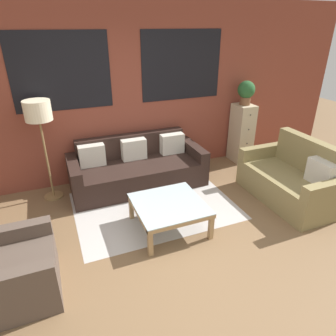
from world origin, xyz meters
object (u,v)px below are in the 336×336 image
Objects in this scene: armchair_corner at (9,272)px; coffee_table at (169,207)px; drawer_cabinet at (241,133)px; potted_plant at (246,91)px; couch_dark at (137,169)px; floor_lamp at (38,116)px; settee_vintage at (292,180)px.

armchair_corner is 0.97× the size of coffee_table.
armchair_corner is 1.88m from coffee_table.
drawer_cabinet is 0.79m from potted_plant.
couch_dark is 2.55× the size of armchair_corner.
floor_lamp is at bearing 75.41° from armchair_corner.
armchair_corner is at bearing -167.50° from coffee_table.
coffee_table is 2.03× the size of potted_plant.
floor_lamp reaches higher than coffee_table.
settee_vintage is 3.47× the size of potted_plant.
floor_lamp reaches higher than settee_vintage.
settee_vintage is at bearing -94.81° from potted_plant.
floor_lamp is at bearing -178.41° from potted_plant.
couch_dark is 1.44× the size of settee_vintage.
couch_dark is 5.01× the size of potted_plant.
drawer_cabinet is (2.11, 1.50, 0.22)m from coffee_table.
floor_lamp is (-3.34, 1.42, 0.98)m from settee_vintage.
couch_dark is at bearing -174.48° from potted_plant.
armchair_corner reaches higher than coffee_table.
potted_plant is at bearing 1.59° from floor_lamp.
settee_vintage is 1.84m from potted_plant.
potted_plant is (2.11, 1.50, 1.01)m from coffee_table.
settee_vintage is 1.98m from coffee_table.
armchair_corner is 1.97× the size of potted_plant.
floor_lamp is 3.47m from potted_plant.
couch_dark is at bearing 146.78° from settee_vintage.
floor_lamp is at bearing 134.00° from coffee_table.
potted_plant is at bearing 5.52° from couch_dark.
coffee_table is 2.18m from floor_lamp.
couch_dark is 2.16m from drawer_cabinet.
settee_vintage is 0.99× the size of floor_lamp.
couch_dark is at bearing 91.29° from coffee_table.
potted_plant reaches higher than settee_vintage.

